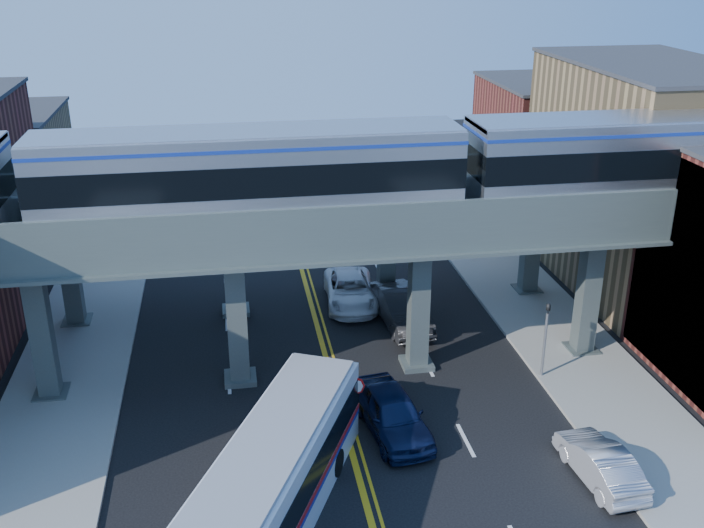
{
  "coord_description": "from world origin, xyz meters",
  "views": [
    {
      "loc": [
        -4.06,
        -22.53,
        17.93
      ],
      "look_at": [
        0.92,
        7.48,
        5.45
      ],
      "focal_mm": 40.0,
      "sensor_mm": 36.0,
      "label": 1
    }
  ],
  "objects_px": {
    "transit_bus": "(268,491)",
    "car_parked_curb": "(600,463)",
    "car_lane_a": "(393,413)",
    "car_lane_b": "(401,308)",
    "car_lane_c": "(350,291)",
    "traffic_signal": "(546,332)",
    "stop_sign": "(355,397)",
    "transit_train": "(250,172)",
    "car_lane_d": "(364,224)"
  },
  "relations": [
    {
      "from": "stop_sign",
      "to": "transit_bus",
      "type": "bearing_deg",
      "value": -126.95
    },
    {
      "from": "stop_sign",
      "to": "car_lane_b",
      "type": "distance_m",
      "value": 10.08
    },
    {
      "from": "car_lane_a",
      "to": "car_lane_b",
      "type": "distance_m",
      "value": 9.52
    },
    {
      "from": "traffic_signal",
      "to": "car_parked_curb",
      "type": "relative_size",
      "value": 0.94
    },
    {
      "from": "transit_train",
      "to": "car_parked_curb",
      "type": "height_order",
      "value": "transit_train"
    },
    {
      "from": "car_parked_curb",
      "to": "car_lane_d",
      "type": "bearing_deg",
      "value": -86.48
    },
    {
      "from": "stop_sign",
      "to": "car_lane_c",
      "type": "bearing_deg",
      "value": 81.59
    },
    {
      "from": "car_lane_a",
      "to": "car_lane_c",
      "type": "relative_size",
      "value": 0.93
    },
    {
      "from": "traffic_signal",
      "to": "car_lane_d",
      "type": "xyz_separation_m",
      "value": [
        -4.49,
        19.61,
        -1.59
      ]
    },
    {
      "from": "stop_sign",
      "to": "car_lane_b",
      "type": "height_order",
      "value": "stop_sign"
    },
    {
      "from": "transit_train",
      "to": "car_lane_c",
      "type": "height_order",
      "value": "transit_train"
    },
    {
      "from": "stop_sign",
      "to": "transit_bus",
      "type": "relative_size",
      "value": 0.21
    },
    {
      "from": "transit_bus",
      "to": "car_parked_curb",
      "type": "relative_size",
      "value": 2.84
    },
    {
      "from": "transit_train",
      "to": "transit_bus",
      "type": "distance_m",
      "value": 12.61
    },
    {
      "from": "transit_train",
      "to": "transit_bus",
      "type": "height_order",
      "value": "transit_train"
    },
    {
      "from": "transit_bus",
      "to": "car_lane_a",
      "type": "distance_m",
      "value": 7.17
    },
    {
      "from": "traffic_signal",
      "to": "car_lane_d",
      "type": "height_order",
      "value": "traffic_signal"
    },
    {
      "from": "car_lane_b",
      "to": "car_lane_d",
      "type": "height_order",
      "value": "car_lane_b"
    },
    {
      "from": "traffic_signal",
      "to": "transit_bus",
      "type": "relative_size",
      "value": 0.33
    },
    {
      "from": "transit_bus",
      "to": "car_lane_a",
      "type": "relative_size",
      "value": 2.41
    },
    {
      "from": "transit_train",
      "to": "car_lane_d",
      "type": "xyz_separation_m",
      "value": [
        7.84,
        17.61,
        -8.76
      ]
    },
    {
      "from": "car_lane_a",
      "to": "car_lane_c",
      "type": "xyz_separation_m",
      "value": [
        0.28,
        12.03,
        -0.1
      ]
    },
    {
      "from": "transit_bus",
      "to": "car_lane_d",
      "type": "distance_m",
      "value": 28.65
    },
    {
      "from": "stop_sign",
      "to": "car_parked_curb",
      "type": "xyz_separation_m",
      "value": [
        8.2,
        -4.09,
        -1.04
      ]
    },
    {
      "from": "transit_train",
      "to": "stop_sign",
      "type": "relative_size",
      "value": 19.91
    },
    {
      "from": "stop_sign",
      "to": "car_parked_curb",
      "type": "distance_m",
      "value": 9.22
    },
    {
      "from": "transit_train",
      "to": "car_lane_b",
      "type": "bearing_deg",
      "value": 29.96
    },
    {
      "from": "transit_bus",
      "to": "car_lane_a",
      "type": "bearing_deg",
      "value": -21.41
    },
    {
      "from": "transit_bus",
      "to": "car_lane_d",
      "type": "height_order",
      "value": "transit_bus"
    },
    {
      "from": "car_lane_b",
      "to": "car_lane_c",
      "type": "xyz_separation_m",
      "value": [
        -2.15,
        2.83,
        -0.14
      ]
    },
    {
      "from": "traffic_signal",
      "to": "car_lane_c",
      "type": "bearing_deg",
      "value": 128.11
    },
    {
      "from": "traffic_signal",
      "to": "car_lane_d",
      "type": "bearing_deg",
      "value": 102.9
    },
    {
      "from": "transit_bus",
      "to": "car_parked_curb",
      "type": "bearing_deg",
      "value": -61.2
    },
    {
      "from": "car_lane_b",
      "to": "car_lane_d",
      "type": "bearing_deg",
      "value": 83.38
    },
    {
      "from": "traffic_signal",
      "to": "car_lane_a",
      "type": "xyz_separation_m",
      "value": [
        -7.4,
        -2.96,
        -1.43
      ]
    },
    {
      "from": "stop_sign",
      "to": "car_lane_d",
      "type": "relative_size",
      "value": 0.53
    },
    {
      "from": "traffic_signal",
      "to": "transit_bus",
      "type": "bearing_deg",
      "value": -147.94
    },
    {
      "from": "stop_sign",
      "to": "car_lane_c",
      "type": "height_order",
      "value": "stop_sign"
    },
    {
      "from": "transit_train",
      "to": "car_lane_c",
      "type": "distance_m",
      "value": 12.37
    },
    {
      "from": "car_lane_c",
      "to": "traffic_signal",
      "type": "bearing_deg",
      "value": -48.33
    },
    {
      "from": "car_lane_a",
      "to": "transit_train",
      "type": "bearing_deg",
      "value": 126.9
    },
    {
      "from": "stop_sign",
      "to": "traffic_signal",
      "type": "relative_size",
      "value": 0.64
    },
    {
      "from": "transit_train",
      "to": "stop_sign",
      "type": "bearing_deg",
      "value": -55.57
    },
    {
      "from": "car_lane_c",
      "to": "car_lane_b",
      "type": "bearing_deg",
      "value": -49.26
    },
    {
      "from": "transit_train",
      "to": "car_lane_b",
      "type": "relative_size",
      "value": 9.5
    },
    {
      "from": "car_parked_curb",
      "to": "transit_bus",
      "type": "bearing_deg",
      "value": -0.79
    },
    {
      "from": "transit_bus",
      "to": "car_parked_curb",
      "type": "height_order",
      "value": "transit_bus"
    },
    {
      "from": "car_lane_c",
      "to": "transit_train",
      "type": "bearing_deg",
      "value": -122.84
    },
    {
      "from": "transit_train",
      "to": "traffic_signal",
      "type": "xyz_separation_m",
      "value": [
        12.33,
        -2.0,
        -7.17
      ]
    },
    {
      "from": "car_lane_a",
      "to": "traffic_signal",
      "type": "bearing_deg",
      "value": 13.88
    }
  ]
}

